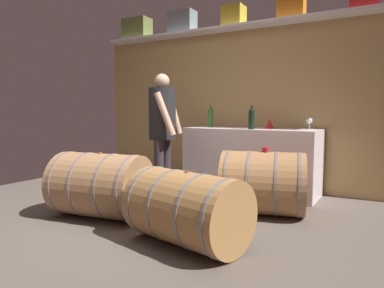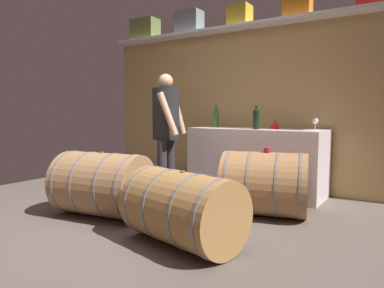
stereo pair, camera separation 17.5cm
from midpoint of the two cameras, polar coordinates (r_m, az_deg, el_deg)
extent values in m
cube|color=#5B514A|center=(3.81, -4.78, -11.16)|extent=(5.74, 7.70, 0.02)
cube|color=#A98853|center=(5.12, 6.13, 5.62)|extent=(4.54, 0.10, 2.19)
cube|color=silver|center=(5.11, 5.53, 18.19)|extent=(4.17, 0.40, 0.03)
cube|color=olive|center=(6.04, -9.80, 17.91)|extent=(0.45, 0.29, 0.33)
cube|color=gray|center=(5.54, -2.57, 19.12)|extent=(0.40, 0.25, 0.33)
cube|color=yellow|center=(5.14, 5.76, 19.92)|extent=(0.29, 0.28, 0.28)
cube|color=orange|center=(4.87, 14.79, 20.54)|extent=(0.34, 0.23, 0.28)
cube|color=white|center=(4.66, 8.52, -2.69)|extent=(1.72, 0.66, 0.85)
cylinder|color=#2F5D2D|center=(4.87, 2.00, 4.01)|extent=(0.07, 0.07, 0.22)
sphere|color=#2F5D2D|center=(4.87, 2.01, 5.44)|extent=(0.07, 0.07, 0.07)
cylinder|color=#2F5D2D|center=(4.87, 2.01, 5.94)|extent=(0.02, 0.02, 0.07)
cylinder|color=black|center=(4.43, 8.54, 3.75)|extent=(0.08, 0.08, 0.21)
sphere|color=black|center=(4.43, 8.56, 5.27)|extent=(0.07, 0.07, 0.07)
cylinder|color=black|center=(4.43, 8.57, 5.78)|extent=(0.03, 0.03, 0.06)
cylinder|color=white|center=(4.59, 17.47, 2.34)|extent=(0.07, 0.07, 0.00)
cylinder|color=white|center=(4.59, 17.49, 2.83)|extent=(0.01, 0.01, 0.07)
sphere|color=white|center=(4.59, 17.51, 3.63)|extent=(0.07, 0.07, 0.07)
sphere|color=maroon|center=(4.59, 17.51, 3.49)|extent=(0.05, 0.05, 0.05)
cone|color=red|center=(4.60, 11.42, 3.25)|extent=(0.11, 0.11, 0.12)
cylinder|color=#9E6E43|center=(3.71, 10.11, -6.25)|extent=(0.98, 0.85, 0.65)
cylinder|color=slate|center=(3.75, 4.71, -6.04)|extent=(0.20, 0.65, 0.66)
cylinder|color=slate|center=(3.72, 8.04, -6.18)|extent=(0.20, 0.65, 0.66)
cylinder|color=slate|center=(3.70, 12.19, -6.32)|extent=(0.20, 0.65, 0.66)
cylinder|color=slate|center=(3.70, 15.59, -6.40)|extent=(0.20, 0.65, 0.66)
cylinder|color=brown|center=(3.66, 10.20, -1.16)|extent=(0.04, 0.04, 0.01)
cylinder|color=#9E734A|center=(3.70, -15.95, -6.46)|extent=(1.00, 0.78, 0.64)
cylinder|color=slate|center=(3.94, -20.42, -5.87)|extent=(0.13, 0.65, 0.65)
cylinder|color=slate|center=(3.79, -17.72, -6.23)|extent=(0.13, 0.65, 0.65)
cylinder|color=slate|center=(3.62, -14.10, -6.69)|extent=(0.13, 0.65, 0.65)
cylinder|color=slate|center=(3.49, -10.89, -7.08)|extent=(0.13, 0.65, 0.65)
cylinder|color=#94573D|center=(3.65, -16.09, -1.43)|extent=(0.04, 0.04, 0.01)
cylinder|color=#A37440|center=(2.85, -2.59, -10.46)|extent=(1.04, 0.77, 0.59)
cylinder|color=slate|center=(3.13, -7.79, -9.04)|extent=(0.15, 0.59, 0.60)
cylinder|color=slate|center=(2.95, -4.70, -9.90)|extent=(0.15, 0.59, 0.60)
cylinder|color=slate|center=(2.75, -0.32, -11.05)|extent=(0.15, 0.59, 0.60)
cylinder|color=slate|center=(2.59, 3.75, -12.07)|extent=(0.15, 0.59, 0.60)
cylinder|color=#894B53|center=(2.78, -2.62, -4.53)|extent=(0.04, 0.04, 0.01)
cylinder|color=red|center=(3.65, 10.53, -0.86)|extent=(0.07, 0.07, 0.04)
cylinder|color=#312931|center=(4.13, -6.60, -4.48)|extent=(0.11, 0.11, 0.74)
cylinder|color=#312931|center=(4.38, -5.36, -3.89)|extent=(0.11, 0.11, 0.74)
cylinder|color=#232327|center=(4.20, -6.05, 4.90)|extent=(0.32, 0.32, 0.61)
sphere|color=tan|center=(4.21, -6.11, 10.12)|extent=(0.18, 0.18, 0.18)
cylinder|color=tan|center=(3.99, -5.69, 4.86)|extent=(0.27, 0.15, 0.50)
cylinder|color=tan|center=(4.34, -4.08, 4.93)|extent=(0.22, 0.13, 0.51)
camera|label=1|loc=(0.09, -91.47, -0.14)|focal=32.80mm
camera|label=2|loc=(0.09, 88.53, 0.14)|focal=32.80mm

